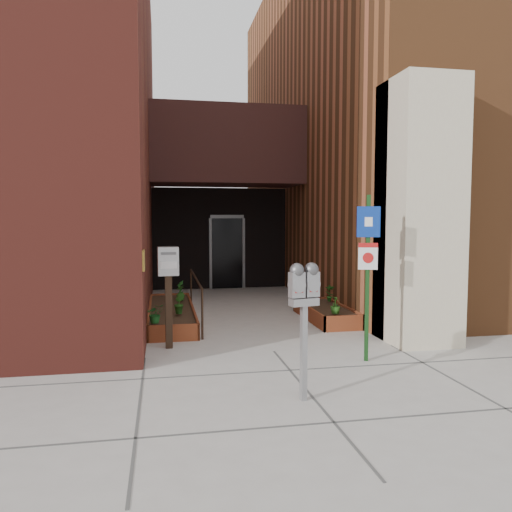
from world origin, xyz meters
TOP-DOWN VIEW (x-y plane):
  - ground at (0.00, 0.00)m, footprint 80.00×80.00m
  - architecture at (-0.18, 6.89)m, footprint 20.00×14.60m
  - planter_left at (-1.55, 2.70)m, footprint 0.90×3.60m
  - planter_right at (1.60, 2.20)m, footprint 0.80×2.20m
  - handrail at (-1.05, 2.65)m, footprint 0.04×3.34m
  - parking_meter at (-0.13, -2.13)m, footprint 0.37×0.21m
  - sign_post at (1.23, -0.76)m, footprint 0.33×0.13m
  - payment_dropbox at (-1.63, 0.54)m, footprint 0.34×0.27m
  - shrub_left_a at (-1.85, 1.10)m, footprint 0.34×0.34m
  - shrub_left_b at (-1.43, 1.89)m, footprint 0.24×0.24m
  - shrub_left_c at (-1.33, 3.41)m, footprint 0.26×0.26m
  - shrub_left_d at (-1.31, 3.88)m, footprint 0.26×0.26m
  - shrub_right_a at (1.50, 1.33)m, footprint 0.21×0.21m
  - shrub_right_b at (1.85, 2.67)m, footprint 0.24×0.24m
  - shrub_right_c at (1.35, 3.10)m, footprint 0.38×0.38m

SIDE VIEW (x-z plane):
  - ground at x=0.00m, z-range 0.00..0.00m
  - planter_left at x=-1.55m, z-range -0.02..0.28m
  - planter_right at x=1.60m, z-range -0.02..0.28m
  - shrub_right_c at x=1.35m, z-range 0.30..0.60m
  - shrub_left_a at x=-1.85m, z-range 0.30..0.63m
  - shrub_left_c at x=-1.33m, z-range 0.30..0.63m
  - shrub_right_a at x=1.50m, z-range 0.30..0.64m
  - shrub_right_b at x=1.85m, z-range 0.30..0.67m
  - shrub_left_d at x=-1.31m, z-range 0.30..0.68m
  - shrub_left_b at x=-1.43m, z-range 0.30..0.69m
  - handrail at x=-1.05m, z-range 0.30..1.20m
  - payment_dropbox at x=-1.63m, z-range 0.36..2.01m
  - parking_meter at x=-0.13m, z-range 0.44..2.04m
  - sign_post at x=1.23m, z-range 0.28..2.73m
  - architecture at x=-0.18m, z-range -0.02..9.98m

